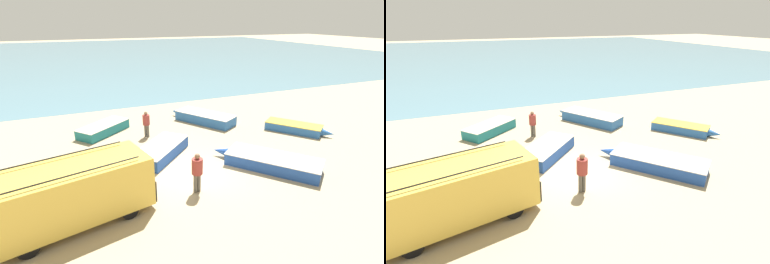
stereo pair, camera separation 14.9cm
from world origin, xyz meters
The scene contains 10 objects.
ground_plane centered at (0.00, 0.00, 0.00)m, with size 200.00×200.00×0.00m, color tan.
sea_water centered at (0.00, 52.00, 0.00)m, with size 120.00×80.00×0.01m, color slate.
parked_van centered at (-4.99, -1.79, 1.21)m, with size 5.80×3.23×2.32m.
fishing_rowboat_0 centered at (3.99, -1.03, 0.31)m, with size 4.28×4.95×0.61m.
fishing_rowboat_1 centered at (3.85, 6.46, 0.34)m, with size 3.56×4.90×0.68m.
fishing_rowboat_2 centered at (-2.80, 6.97, 0.31)m, with size 3.82×3.34×0.61m.
fishing_rowboat_3 centered at (-0.66, 2.15, 0.32)m, with size 3.93×3.85×0.65m.
fishing_rowboat_4 centered at (8.53, 2.39, 0.27)m, with size 3.21×3.88×0.54m.
fisherman_0 centered at (-0.53, 5.23, 0.97)m, with size 0.43×0.43×1.63m.
fisherman_1 centered at (-0.20, -1.68, 1.06)m, with size 0.46×0.46×1.77m.
Camera 1 is at (-4.66, -11.67, 6.89)m, focal length 28.00 mm.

